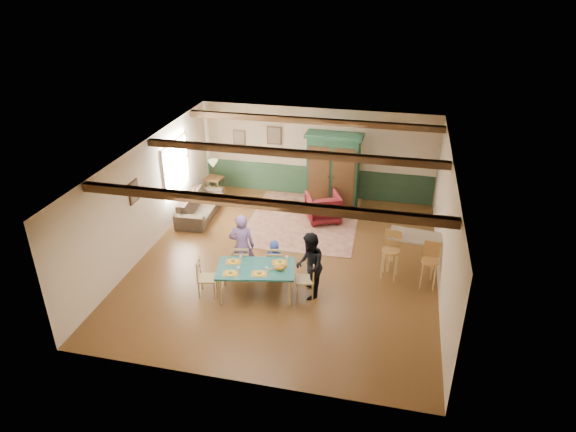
% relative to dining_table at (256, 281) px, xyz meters
% --- Properties ---
extents(floor, '(8.00, 8.00, 0.00)m').
position_rel_dining_table_xyz_m(floor, '(0.35, 1.48, -0.34)').
color(floor, '#4F2F16').
rests_on(floor, ground).
extents(wall_back, '(7.00, 0.02, 2.70)m').
position_rel_dining_table_xyz_m(wall_back, '(0.35, 5.48, 1.01)').
color(wall_back, beige).
rests_on(wall_back, floor).
extents(wall_left, '(0.02, 8.00, 2.70)m').
position_rel_dining_table_xyz_m(wall_left, '(-3.15, 1.48, 1.01)').
color(wall_left, beige).
rests_on(wall_left, floor).
extents(wall_right, '(0.02, 8.00, 2.70)m').
position_rel_dining_table_xyz_m(wall_right, '(3.85, 1.48, 1.01)').
color(wall_right, beige).
rests_on(wall_right, floor).
extents(ceiling, '(7.00, 8.00, 0.02)m').
position_rel_dining_table_xyz_m(ceiling, '(0.35, 1.48, 2.36)').
color(ceiling, silver).
rests_on(ceiling, wall_back).
extents(wainscot_back, '(6.95, 0.03, 0.90)m').
position_rel_dining_table_xyz_m(wainscot_back, '(0.35, 5.46, 0.11)').
color(wainscot_back, '#1D3624').
rests_on(wainscot_back, floor).
extents(ceiling_beam_front, '(6.95, 0.16, 0.16)m').
position_rel_dining_table_xyz_m(ceiling_beam_front, '(0.35, -0.82, 2.27)').
color(ceiling_beam_front, black).
rests_on(ceiling_beam_front, ceiling).
extents(ceiling_beam_mid, '(6.95, 0.16, 0.16)m').
position_rel_dining_table_xyz_m(ceiling_beam_mid, '(0.35, 1.88, 2.27)').
color(ceiling_beam_mid, black).
rests_on(ceiling_beam_mid, ceiling).
extents(ceiling_beam_back, '(6.95, 0.16, 0.16)m').
position_rel_dining_table_xyz_m(ceiling_beam_back, '(0.35, 4.48, 2.27)').
color(ceiling_beam_back, black).
rests_on(ceiling_beam_back, ceiling).
extents(window_left, '(0.06, 1.60, 1.30)m').
position_rel_dining_table_xyz_m(window_left, '(-3.12, 3.18, 1.21)').
color(window_left, white).
rests_on(window_left, wall_left).
extents(picture_left_wall, '(0.04, 0.42, 0.52)m').
position_rel_dining_table_xyz_m(picture_left_wall, '(-3.12, 0.88, 1.41)').
color(picture_left_wall, '#786B57').
rests_on(picture_left_wall, wall_left).
extents(picture_back_a, '(0.45, 0.04, 0.55)m').
position_rel_dining_table_xyz_m(picture_back_a, '(-0.95, 5.45, 1.46)').
color(picture_back_a, '#786B57').
rests_on(picture_back_a, wall_back).
extents(picture_back_b, '(0.38, 0.04, 0.48)m').
position_rel_dining_table_xyz_m(picture_back_b, '(-2.05, 5.45, 1.31)').
color(picture_back_b, '#786B57').
rests_on(picture_back_b, wall_back).
extents(dining_table, '(1.79, 1.22, 0.68)m').
position_rel_dining_table_xyz_m(dining_table, '(0.00, 0.00, 0.00)').
color(dining_table, '#1D5B57').
rests_on(dining_table, floor).
extents(dining_chair_far_left, '(0.45, 0.47, 0.86)m').
position_rel_dining_table_xyz_m(dining_chair_far_left, '(-0.49, 0.57, 0.09)').
color(dining_chair_far_left, tan).
rests_on(dining_chair_far_left, floor).
extents(dining_chair_far_right, '(0.45, 0.47, 0.86)m').
position_rel_dining_table_xyz_m(dining_chair_far_right, '(0.23, 0.71, 0.09)').
color(dining_chair_far_right, tan).
rests_on(dining_chair_far_right, floor).
extents(dining_chair_end_left, '(0.47, 0.45, 0.86)m').
position_rel_dining_table_xyz_m(dining_chair_end_left, '(-1.03, -0.21, 0.09)').
color(dining_chair_end_left, tan).
rests_on(dining_chair_end_left, floor).
extents(dining_chair_end_right, '(0.47, 0.45, 0.86)m').
position_rel_dining_table_xyz_m(dining_chair_end_right, '(1.03, 0.21, 0.09)').
color(dining_chair_end_right, tan).
rests_on(dining_chair_end_right, floor).
extents(person_man, '(0.64, 0.48, 1.57)m').
position_rel_dining_table_xyz_m(person_man, '(-0.50, 0.64, 0.44)').
color(person_man, '#7E5EA1').
rests_on(person_man, floor).
extents(person_woman, '(0.70, 0.83, 1.50)m').
position_rel_dining_table_xyz_m(person_woman, '(1.12, 0.22, 0.41)').
color(person_woman, black).
rests_on(person_woman, floor).
extents(person_child, '(0.50, 0.37, 0.91)m').
position_rel_dining_table_xyz_m(person_child, '(0.21, 0.79, 0.12)').
color(person_child, '#2941A6').
rests_on(person_child, floor).
extents(cat, '(0.35, 0.19, 0.16)m').
position_rel_dining_table_xyz_m(cat, '(0.51, 0.01, 0.42)').
color(cat, orange).
rests_on(cat, dining_table).
extents(place_setting_near_left, '(0.41, 0.34, 0.11)m').
position_rel_dining_table_xyz_m(place_setting_near_left, '(-0.45, -0.32, 0.40)').
color(place_setting_near_left, yellow).
rests_on(place_setting_near_left, dining_table).
extents(place_setting_near_center, '(0.41, 0.34, 0.11)m').
position_rel_dining_table_xyz_m(place_setting_near_center, '(0.13, -0.21, 0.40)').
color(place_setting_near_center, yellow).
rests_on(place_setting_near_center, dining_table).
extents(place_setting_far_left, '(0.41, 0.34, 0.11)m').
position_rel_dining_table_xyz_m(place_setting_far_left, '(-0.54, 0.12, 0.40)').
color(place_setting_far_left, yellow).
rests_on(place_setting_far_left, dining_table).
extents(place_setting_far_right, '(0.41, 0.34, 0.11)m').
position_rel_dining_table_xyz_m(place_setting_far_right, '(0.45, 0.32, 0.40)').
color(place_setting_far_right, yellow).
rests_on(place_setting_far_right, dining_table).
extents(area_rug, '(3.03, 3.58, 0.01)m').
position_rel_dining_table_xyz_m(area_rug, '(0.32, 3.65, -0.34)').
color(area_rug, tan).
rests_on(area_rug, floor).
extents(armoire, '(1.60, 0.70, 2.23)m').
position_rel_dining_table_xyz_m(armoire, '(0.95, 4.67, 0.77)').
color(armoire, black).
rests_on(armoire, floor).
extents(armchair, '(1.13, 1.15, 0.81)m').
position_rel_dining_table_xyz_m(armchair, '(0.83, 3.79, 0.06)').
color(armchair, '#450D15').
rests_on(armchair, floor).
extents(sofa, '(0.93, 2.14, 0.61)m').
position_rel_dining_table_xyz_m(sofa, '(-2.60, 3.35, -0.04)').
color(sofa, '#392F24').
rests_on(sofa, floor).
extents(end_table, '(0.56, 0.56, 0.61)m').
position_rel_dining_table_xyz_m(end_table, '(-2.64, 4.67, -0.04)').
color(end_table, black).
rests_on(end_table, floor).
extents(table_lamp, '(0.34, 0.34, 0.56)m').
position_rel_dining_table_xyz_m(table_lamp, '(-2.64, 4.67, 0.55)').
color(table_lamp, tan).
rests_on(table_lamp, end_table).
extents(counter_table, '(1.20, 0.80, 0.93)m').
position_rel_dining_table_xyz_m(counter_table, '(3.24, 1.73, 0.13)').
color(counter_table, '#B9AA90').
rests_on(counter_table, floor).
extents(bar_stool_left, '(0.44, 0.48, 1.12)m').
position_rel_dining_table_xyz_m(bar_stool_left, '(2.76, 1.34, 0.22)').
color(bar_stool_left, '#B38245').
rests_on(bar_stool_left, floor).
extents(bar_stool_right, '(0.41, 0.45, 1.06)m').
position_rel_dining_table_xyz_m(bar_stool_right, '(3.61, 1.13, 0.19)').
color(bar_stool_right, '#B38245').
rests_on(bar_stool_right, floor).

